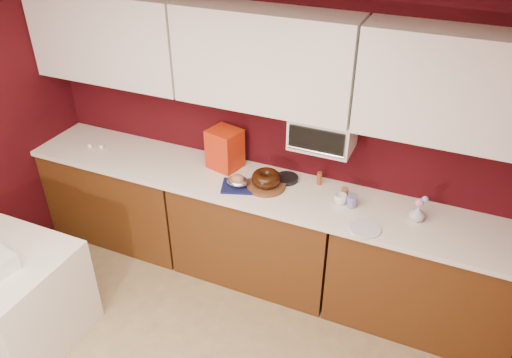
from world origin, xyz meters
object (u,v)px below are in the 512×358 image
object	(u,v)px
bundt_cake	(266,178)
flower_vase	(417,212)
dining_table	(4,296)
foil_ham_nest	(238,181)
coffee_mug	(340,198)
pandoro_box	(225,149)
blue_jar	(352,201)
toaster_oven	(323,132)

from	to	relation	value
bundt_cake	flower_vase	bearing A→B (deg)	1.79
dining_table	foil_ham_nest	xyz separation A→B (m)	(1.28, 1.25, 0.58)
foil_ham_nest	coffee_mug	world-z (taller)	coffee_mug
foil_ham_nest	flower_vase	size ratio (longest dim) A/B	1.32
flower_vase	foil_ham_nest	bearing A→B (deg)	-174.66
pandoro_box	coffee_mug	distance (m)	1.02
bundt_cake	pandoro_box	distance (m)	0.46
blue_jar	dining_table	bearing A→B (deg)	-147.82
dining_table	flower_vase	size ratio (longest dim) A/B	7.72
pandoro_box	blue_jar	size ratio (longest dim) A/B	3.70
pandoro_box	toaster_oven	bearing A→B (deg)	14.89
toaster_oven	coffee_mug	world-z (taller)	toaster_oven
dining_table	blue_jar	distance (m)	2.60
bundt_cake	foil_ham_nest	xyz separation A→B (m)	(-0.20, -0.09, -0.03)
foil_ham_nest	dining_table	bearing A→B (deg)	-135.77
dining_table	flower_vase	distance (m)	3.00
toaster_oven	bundt_cake	distance (m)	0.57
dining_table	bundt_cake	world-z (taller)	bundt_cake
blue_jar	flower_vase	world-z (taller)	flower_vase
toaster_oven	foil_ham_nest	distance (m)	0.75
pandoro_box	blue_jar	xyz separation A→B (m)	(1.09, -0.14, -0.12)
dining_table	toaster_oven	bearing A→B (deg)	39.13
toaster_oven	pandoro_box	xyz separation A→B (m)	(-0.79, -0.02, -0.31)
toaster_oven	foil_ham_nest	bearing A→B (deg)	-155.71
pandoro_box	dining_table	bearing A→B (deg)	-111.59
pandoro_box	foil_ham_nest	bearing A→B (deg)	-32.96
toaster_oven	dining_table	bearing A→B (deg)	-140.87
toaster_oven	dining_table	xyz separation A→B (m)	(-1.85, -1.50, -1.00)
dining_table	pandoro_box	size ratio (longest dim) A/B	3.03
toaster_oven	dining_table	distance (m)	2.59
pandoro_box	coffee_mug	size ratio (longest dim) A/B	3.62
bundt_cake	foil_ham_nest	world-z (taller)	bundt_cake
bundt_cake	pandoro_box	bearing A→B (deg)	160.28
coffee_mug	flower_vase	distance (m)	0.54
bundt_cake	blue_jar	bearing A→B (deg)	1.23
dining_table	pandoro_box	world-z (taller)	pandoro_box
blue_jar	pandoro_box	bearing A→B (deg)	172.81
coffee_mug	blue_jar	world-z (taller)	coffee_mug
toaster_oven	blue_jar	size ratio (longest dim) A/B	5.04
toaster_oven	flower_vase	size ratio (longest dim) A/B	3.47
toaster_oven	pandoro_box	bearing A→B (deg)	-178.87
dining_table	foil_ham_nest	world-z (taller)	foil_ham_nest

